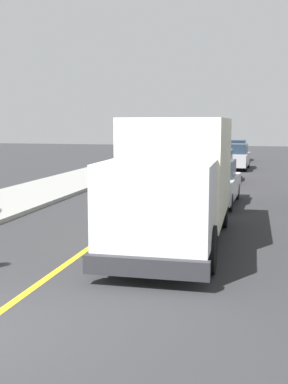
# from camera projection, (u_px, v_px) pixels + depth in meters

# --- Properties ---
(centre_line_yellow) EXTENTS (0.16, 56.00, 0.01)m
(centre_line_yellow) POSITION_uv_depth(u_px,v_px,m) (137.00, 214.00, 16.70)
(centre_line_yellow) COLOR gold
(centre_line_yellow) RESTS_ON ground
(box_truck) EXTENTS (2.54, 7.23, 3.20)m
(box_truck) POSITION_uv_depth(u_px,v_px,m) (178.00, 174.00, 12.67)
(box_truck) COLOR #F2EDCC
(box_truck) RESTS_ON ground
(parked_car_near) EXTENTS (1.93, 4.45, 1.67)m
(parked_car_near) POSITION_uv_depth(u_px,v_px,m) (212.00, 183.00, 18.67)
(parked_car_near) COLOR silver
(parked_car_near) RESTS_ON ground
(parked_car_mid) EXTENTS (1.90, 4.44, 1.67)m
(parked_car_mid) POSITION_uv_depth(u_px,v_px,m) (217.00, 166.00, 25.85)
(parked_car_mid) COLOR maroon
(parked_car_mid) RESTS_ON ground
(parked_car_far) EXTENTS (1.94, 4.46, 1.67)m
(parked_car_far) POSITION_uv_depth(u_px,v_px,m) (235.00, 157.00, 32.59)
(parked_car_far) COLOR #B7B7BC
(parked_car_far) RESTS_ON ground
(parked_car_furthest) EXTENTS (1.87, 4.43, 1.67)m
(parked_car_furthest) POSITION_uv_depth(u_px,v_px,m) (235.00, 151.00, 39.52)
(parked_car_furthest) COLOR black
(parked_car_furthest) RESTS_ON ground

